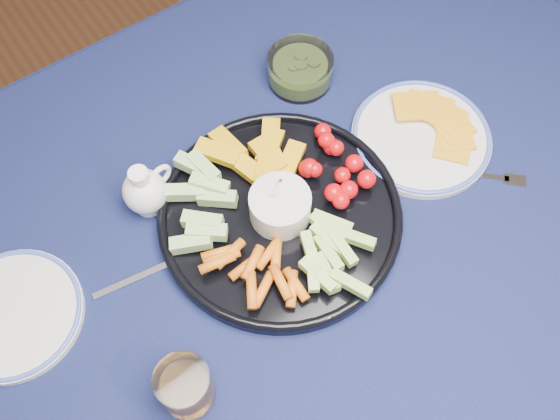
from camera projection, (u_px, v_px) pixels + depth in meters
dining_table at (245, 270)px, 1.08m from camera, size 1.67×1.07×0.75m
crudite_platter at (278, 213)px, 1.01m from camera, size 0.40×0.40×0.13m
creamer_pitcher at (145, 191)px, 1.00m from camera, size 0.09×0.07×0.10m
pickle_bowl at (300, 70)px, 1.15m from camera, size 0.12×0.12×0.06m
cheese_plate at (422, 136)px, 1.09m from camera, size 0.25×0.25×0.03m
juice_tumbler at (186, 387)px, 0.86m from camera, size 0.08×0.08×0.09m
fork_left at (154, 270)px, 0.98m from camera, size 0.17×0.04×0.00m
fork_right at (483, 176)px, 1.07m from camera, size 0.13×0.13×0.00m
side_plate_extra at (13, 314)px, 0.94m from camera, size 0.21×0.21×0.02m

